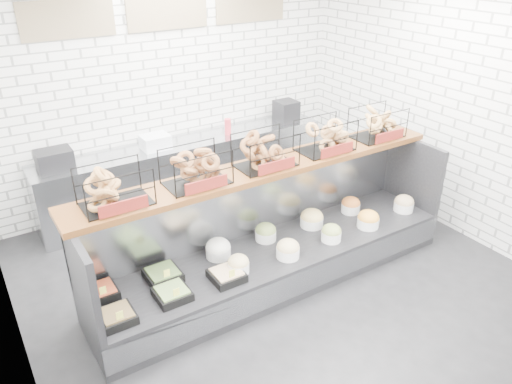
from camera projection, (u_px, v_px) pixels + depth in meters
ground at (292, 293)px, 5.21m from camera, size 5.50×5.50×0.00m
room_shell at (261, 86)px, 4.73m from camera, size 5.02×5.51×3.01m
display_case at (273, 251)px, 5.32m from camera, size 4.00×0.90×1.20m
bagel_shelf at (265, 154)px, 4.97m from camera, size 4.10×0.50×0.40m
prep_counter at (188, 171)px, 6.82m from camera, size 4.00×0.60×1.20m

